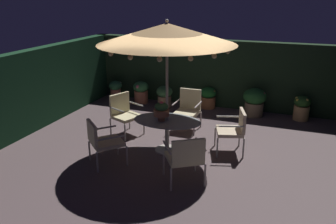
{
  "coord_description": "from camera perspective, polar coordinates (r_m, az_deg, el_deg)",
  "views": [
    {
      "loc": [
        2.37,
        -6.64,
        3.29
      ],
      "look_at": [
        -0.12,
        -0.05,
        0.87
      ],
      "focal_mm": 37.74,
      "sensor_mm": 36.0,
      "label": 1
    }
  ],
  "objects": [
    {
      "name": "potted_plant_back_left",
      "position": [
        11.3,
        -8.46,
        3.65
      ],
      "size": [
        0.41,
        0.41,
        0.61
      ],
      "color": "#AD5F50",
      "rests_on": "ground_plane"
    },
    {
      "name": "centerpiece_planter",
      "position": [
        7.33,
        -1.07,
        0.31
      ],
      "size": [
        0.33,
        0.33,
        0.43
      ],
      "color": "#A36344",
      "rests_on": "patio_dining_table"
    },
    {
      "name": "patio_chair_northeast",
      "position": [
        6.25,
        2.84,
        -7.07
      ],
      "size": [
        0.87,
        0.86,
        0.93
      ],
      "color": "#B5ADA4",
      "rests_on": "ground_plane"
    },
    {
      "name": "patio_chair_north",
      "position": [
        7.04,
        -10.59,
        -4.39
      ],
      "size": [
        0.86,
        0.86,
        0.92
      ],
      "color": "#B3B0A7",
      "rests_on": "ground_plane"
    },
    {
      "name": "patio_dining_table",
      "position": [
        7.5,
        -0.16,
        -2.32
      ],
      "size": [
        1.47,
        1.0,
        0.71
      ],
      "color": "#BAB4A7",
      "rests_on": "ground_plane"
    },
    {
      "name": "potted_plant_back_right",
      "position": [
        10.46,
        6.51,
        2.42
      ],
      "size": [
        0.47,
        0.47,
        0.62
      ],
      "color": "#AB673F",
      "rests_on": "ground_plane"
    },
    {
      "name": "hedge_backdrop_left",
      "position": [
        9.28,
        -21.0,
        3.32
      ],
      "size": [
        0.3,
        7.13,
        1.97
      ],
      "primitive_type": "cube",
      "color": "#14361F",
      "rests_on": "ground_plane"
    },
    {
      "name": "hedge_backdrop_rear",
      "position": [
        10.59,
        7.28,
        6.25
      ],
      "size": [
        7.67,
        0.3,
        1.97
      ],
      "primitive_type": "cube",
      "color": "#1D311D",
      "rests_on": "ground_plane"
    },
    {
      "name": "potted_plant_left_far",
      "position": [
        10.9,
        -4.39,
        3.32
      ],
      "size": [
        0.47,
        0.48,
        0.67
      ],
      "color": "#AA6148",
      "rests_on": "ground_plane"
    },
    {
      "name": "patio_chair_east",
      "position": [
        7.57,
        10.62,
        -2.51
      ],
      "size": [
        0.73,
        0.76,
        0.93
      ],
      "color": "#B7B6AC",
      "rests_on": "ground_plane"
    },
    {
      "name": "patio_umbrella",
      "position": [
        7.04,
        -0.17,
        12.51
      ],
      "size": [
        2.77,
        2.77,
        2.78
      ],
      "color": "#BBB3A5",
      "rests_on": "ground_plane"
    },
    {
      "name": "potted_plant_front_corner",
      "position": [
        10.49,
        -0.57,
        2.67
      ],
      "size": [
        0.48,
        0.48,
        0.63
      ],
      "color": "#836349",
      "rests_on": "ground_plane"
    },
    {
      "name": "patio_chair_southeast",
      "position": [
        8.78,
        3.28,
        0.75
      ],
      "size": [
        0.61,
        0.62,
        0.98
      ],
      "color": "#BBADA6",
      "rests_on": "ground_plane"
    },
    {
      "name": "potted_plant_left_near",
      "position": [
        9.98,
        13.79,
        1.75
      ],
      "size": [
        0.63,
        0.63,
        0.78
      ],
      "color": "#826E52",
      "rests_on": "ground_plane"
    },
    {
      "name": "ground_plane",
      "position": [
        7.79,
        0.94,
        -6.08
      ],
      "size": [
        7.67,
        7.13,
        0.02
      ],
      "primitive_type": "cube",
      "color": "#574749"
    },
    {
      "name": "potted_plant_back_center",
      "position": [
        10.05,
        20.81,
        0.72
      ],
      "size": [
        0.43,
        0.43,
        0.67
      ],
      "color": "tan",
      "rests_on": "ground_plane"
    },
    {
      "name": "patio_chair_south",
      "position": [
        8.49,
        -7.12,
        0.09
      ],
      "size": [
        0.76,
        0.79,
        0.97
      ],
      "color": "#B7B5A9",
      "rests_on": "ground_plane"
    }
  ]
}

